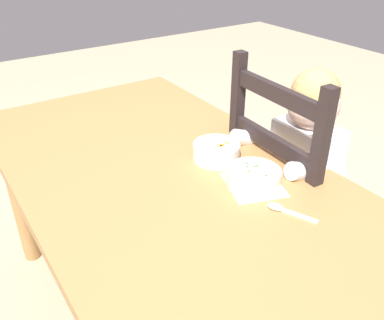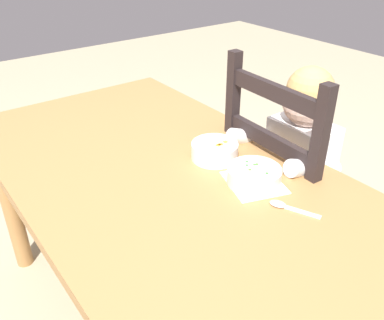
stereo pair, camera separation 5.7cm
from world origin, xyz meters
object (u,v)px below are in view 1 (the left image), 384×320
dining_chair (294,201)px  bowl_of_peas (254,177)px  dining_table (169,197)px  child_figure (299,163)px  spoon (283,209)px  bowl_of_carrots (216,151)px

dining_chair → bowl_of_peas: size_ratio=6.41×
dining_table → child_figure: bearing=77.2°
dining_chair → spoon: bearing=-53.9°
bowl_of_peas → spoon: bowl_of_peas is taller
child_figure → bowl_of_peas: (0.09, -0.29, 0.09)m
dining_table → spoon: spoon is taller
child_figure → bowl_of_carrots: child_figure is taller
dining_chair → spoon: 0.46m
child_figure → spoon: 0.39m
child_figure → bowl_of_carrots: (-0.09, -0.29, 0.09)m
dining_chair → bowl_of_peas: 0.40m
bowl_of_peas → bowl_of_carrots: bowl_of_carrots is taller
dining_chair → bowl_of_peas: bearing=-72.9°
child_figure → bowl_of_peas: 0.32m
dining_table → dining_chair: bearing=77.6°
child_figure → dining_chair: bearing=120.7°
dining_table → spoon: bearing=24.1°
dining_table → dining_chair: (0.10, 0.46, -0.14)m
bowl_of_peas → spoon: size_ratio=1.16×
child_figure → bowl_of_carrots: size_ratio=6.54×
dining_table → child_figure: size_ratio=1.61×
dining_table → child_figure: 0.47m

